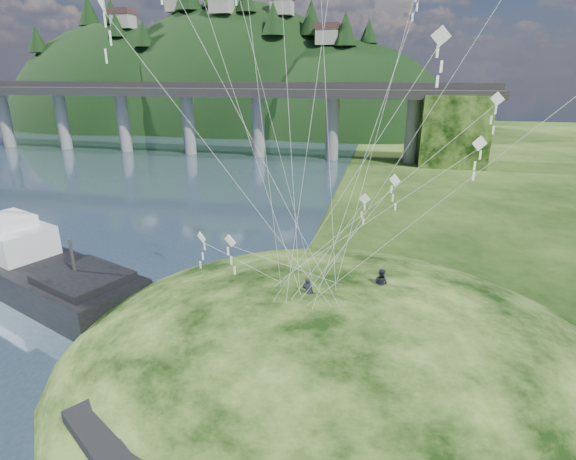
# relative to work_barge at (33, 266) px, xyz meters

# --- Properties ---
(ground) EXTENTS (320.00, 320.00, 0.00)m
(ground) POSITION_rel_work_barge_xyz_m (17.60, -6.88, -1.90)
(ground) COLOR black
(ground) RESTS_ON ground
(grass_hill) EXTENTS (36.00, 32.00, 13.00)m
(grass_hill) POSITION_rel_work_barge_xyz_m (25.60, -4.88, -3.40)
(grass_hill) COLOR black
(grass_hill) RESTS_ON ground
(bridge) EXTENTS (160.00, 11.00, 15.00)m
(bridge) POSITION_rel_work_barge_xyz_m (-8.86, 63.19, 7.80)
(bridge) COLOR #2D2B2B
(bridge) RESTS_ON ground
(far_ridge) EXTENTS (153.00, 70.00, 94.50)m
(far_ridge) POSITION_rel_work_barge_xyz_m (-25.98, 115.29, -9.34)
(far_ridge) COLOR black
(far_ridge) RESTS_ON ground
(work_barge) EXTENTS (22.33, 13.50, 7.59)m
(work_barge) POSITION_rel_work_barge_xyz_m (0.00, 0.00, 0.00)
(work_barge) COLOR black
(work_barge) RESTS_ON ground
(wooden_dock) EXTENTS (13.92, 7.84, 1.02)m
(wooden_dock) POSITION_rel_work_barge_xyz_m (10.28, -0.01, -1.45)
(wooden_dock) COLOR #3E2619
(wooden_dock) RESTS_ON ground
(kite_flyers) EXTENTS (5.03, 3.05, 1.97)m
(kite_flyers) POSITION_rel_work_barge_xyz_m (26.51, -4.07, 3.98)
(kite_flyers) COLOR #242530
(kite_flyers) RESTS_ON ground
(kite_swarm) EXTENTS (19.97, 16.75, 21.96)m
(kite_swarm) POSITION_rel_work_barge_xyz_m (24.33, -4.64, 15.96)
(kite_swarm) COLOR white
(kite_swarm) RESTS_ON ground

